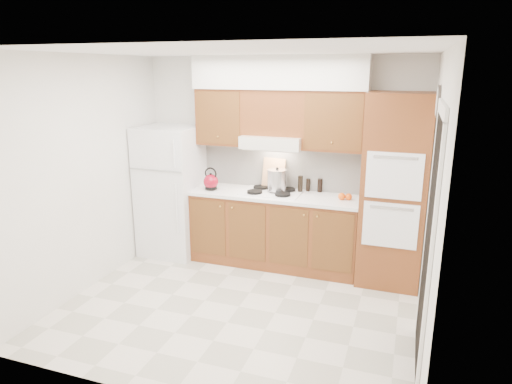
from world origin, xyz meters
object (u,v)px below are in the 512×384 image
fridge (171,191)px  oven_cabinet (394,191)px  stock_pot (277,180)px  kettle (211,182)px

fridge → oven_cabinet: bearing=0.7°
oven_cabinet → fridge: bearing=-179.3°
stock_pot → kettle: bearing=-169.6°
kettle → stock_pot: stock_pot is taller
fridge → stock_pot: (1.44, 0.11, 0.24)m
oven_cabinet → kettle: (-2.24, -0.08, -0.05)m
oven_cabinet → stock_pot: size_ratio=8.68×
stock_pot → oven_cabinet: bearing=-3.2°
fridge → stock_pot: size_ratio=6.78×
kettle → fridge: bearing=-172.1°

